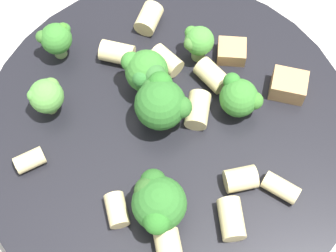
# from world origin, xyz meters

# --- Properties ---
(ground_plane) EXTENTS (2.00, 2.00, 0.00)m
(ground_plane) POSITION_xyz_m (0.00, 0.00, 0.00)
(ground_plane) COLOR beige
(pasta_bowl) EXTENTS (0.29, 0.29, 0.03)m
(pasta_bowl) POSITION_xyz_m (0.00, 0.00, 0.02)
(pasta_bowl) COLOR black
(pasta_bowl) RESTS_ON ground_plane
(broccoli_floret_0) EXTENTS (0.04, 0.04, 0.05)m
(broccoli_floret_0) POSITION_xyz_m (0.01, -0.00, 0.06)
(broccoli_floret_0) COLOR #93B766
(broccoli_floret_0) RESTS_ON pasta_bowl
(broccoli_floret_1) EXTENTS (0.03, 0.03, 0.04)m
(broccoli_floret_1) POSITION_xyz_m (0.06, 0.07, 0.05)
(broccoli_floret_1) COLOR #84AD60
(broccoli_floret_1) RESTS_ON pasta_bowl
(broccoli_floret_2) EXTENTS (0.04, 0.03, 0.04)m
(broccoli_floret_2) POSITION_xyz_m (0.04, -0.01, 0.06)
(broccoli_floret_2) COLOR #93B766
(broccoli_floret_2) RESTS_ON pasta_bowl
(broccoli_floret_3) EXTENTS (0.03, 0.03, 0.03)m
(broccoli_floret_3) POSITION_xyz_m (-0.01, -0.06, 0.05)
(broccoli_floret_3) COLOR #84AD60
(broccoli_floret_3) RESTS_ON pasta_bowl
(broccoli_floret_4) EXTENTS (0.02, 0.03, 0.03)m
(broccoli_floret_4) POSITION_xyz_m (0.11, 0.04, 0.05)
(broccoli_floret_4) COLOR #84AD60
(broccoli_floret_4) RESTS_ON pasta_bowl
(broccoli_floret_5) EXTENTS (0.04, 0.04, 0.04)m
(broccoli_floret_5) POSITION_xyz_m (-0.05, 0.04, 0.06)
(broccoli_floret_5) COLOR #9EC175
(broccoli_floret_5) RESTS_ON pasta_bowl
(broccoli_floret_6) EXTENTS (0.03, 0.02, 0.03)m
(broccoli_floret_6) POSITION_xyz_m (0.04, -0.06, 0.05)
(broccoli_floret_6) COLOR #9EC175
(broccoli_floret_6) RESTS_ON pasta_bowl
(rigatoni_0) EXTENTS (0.03, 0.02, 0.01)m
(rigatoni_0) POSITION_xyz_m (-0.04, 0.06, 0.04)
(rigatoni_0) COLOR beige
(rigatoni_0) RESTS_ON pasta_bowl
(rigatoni_1) EXTENTS (0.03, 0.03, 0.02)m
(rigatoni_1) POSITION_xyz_m (-0.08, 0.05, 0.04)
(rigatoni_1) COLOR beige
(rigatoni_1) RESTS_ON pasta_bowl
(rigatoni_2) EXTENTS (0.03, 0.03, 0.02)m
(rigatoni_2) POSITION_xyz_m (0.09, -0.04, 0.04)
(rigatoni_2) COLOR beige
(rigatoni_2) RESTS_ON pasta_bowl
(rigatoni_3) EXTENTS (0.02, 0.03, 0.02)m
(rigatoni_3) POSITION_xyz_m (-0.06, -0.02, 0.04)
(rigatoni_3) COLOR beige
(rigatoni_3) RESTS_ON pasta_bowl
(rigatoni_4) EXTENTS (0.03, 0.03, 0.02)m
(rigatoni_4) POSITION_xyz_m (-0.00, -0.03, 0.04)
(rigatoni_4) COLOR beige
(rigatoni_4) RESTS_ON pasta_bowl
(rigatoni_5) EXTENTS (0.01, 0.02, 0.01)m
(rigatoni_5) POSITION_xyz_m (0.03, 0.10, 0.04)
(rigatoni_5) COLOR beige
(rigatoni_5) RESTS_ON pasta_bowl
(rigatoni_6) EXTENTS (0.03, 0.02, 0.01)m
(rigatoni_6) POSITION_xyz_m (-0.08, -0.04, 0.04)
(rigatoni_6) COLOR beige
(rigatoni_6) RESTS_ON pasta_bowl
(rigatoni_7) EXTENTS (0.03, 0.03, 0.02)m
(rigatoni_7) POSITION_xyz_m (-0.08, 0.00, 0.04)
(rigatoni_7) COLOR beige
(rigatoni_7) RESTS_ON pasta_bowl
(rigatoni_8) EXTENTS (0.03, 0.02, 0.02)m
(rigatoni_8) POSITION_xyz_m (0.05, -0.03, 0.04)
(rigatoni_8) COLOR beige
(rigatoni_8) RESTS_ON pasta_bowl
(rigatoni_9) EXTENTS (0.03, 0.03, 0.02)m
(rigatoni_9) POSITION_xyz_m (0.08, 0.00, 0.04)
(rigatoni_9) COLOR beige
(rigatoni_9) RESTS_ON pasta_bowl
(rigatoni_10) EXTENTS (0.03, 0.02, 0.02)m
(rigatoni_10) POSITION_xyz_m (0.02, -0.05, 0.04)
(rigatoni_10) COLOR beige
(rigatoni_10) RESTS_ON pasta_bowl
(chicken_chunk_0) EXTENTS (0.03, 0.03, 0.01)m
(chicken_chunk_0) POSITION_xyz_m (0.03, -0.08, 0.04)
(chicken_chunk_0) COLOR tan
(chicken_chunk_0) RESTS_ON pasta_bowl
(chicken_chunk_1) EXTENTS (0.03, 0.03, 0.02)m
(chicken_chunk_1) POSITION_xyz_m (-0.02, -0.10, 0.04)
(chicken_chunk_1) COLOR tan
(chicken_chunk_1) RESTS_ON pasta_bowl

